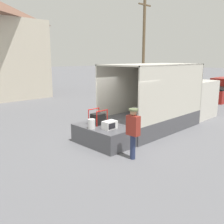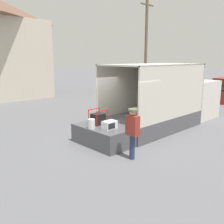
# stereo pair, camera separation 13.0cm
# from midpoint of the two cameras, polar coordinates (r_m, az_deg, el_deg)

# --- Properties ---
(ground_plane) EXTENTS (160.00, 160.00, 0.00)m
(ground_plane) POSITION_cam_midpoint_polar(r_m,az_deg,el_deg) (10.41, 1.20, -6.42)
(ground_plane) COLOR slate
(box_truck) EXTENTS (7.32, 2.42, 3.07)m
(box_truck) POSITION_cam_midpoint_polar(r_m,az_deg,el_deg) (13.49, 14.33, 1.51)
(box_truck) COLOR silver
(box_truck) RESTS_ON ground
(tailgate_deck) EXTENTS (1.40, 2.30, 0.73)m
(tailgate_deck) POSITION_cam_midpoint_polar(r_m,az_deg,el_deg) (9.84, -1.70, -5.30)
(tailgate_deck) COLOR #4C4C51
(tailgate_deck) RESTS_ON ground
(microwave) EXTENTS (0.53, 0.36, 0.31)m
(microwave) POSITION_cam_midpoint_polar(r_m,az_deg,el_deg) (9.32, -0.18, -2.97)
(microwave) COLOR white
(microwave) RESTS_ON tailgate_deck
(portable_generator) EXTENTS (0.59, 0.53, 0.61)m
(portable_generator) POSITION_cam_midpoint_polar(r_m,az_deg,el_deg) (9.98, -2.76, -1.51)
(portable_generator) COLOR black
(portable_generator) RESTS_ON tailgate_deck
(orange_bucket) EXTENTS (0.27, 0.27, 0.36)m
(orange_bucket) POSITION_cam_midpoint_polar(r_m,az_deg,el_deg) (9.39, -4.30, -2.71)
(orange_bucket) COLOR silver
(orange_bucket) RESTS_ON tailgate_deck
(worker_person) EXTENTS (0.31, 0.44, 1.72)m
(worker_person) POSITION_cam_midpoint_polar(r_m,az_deg,el_deg) (8.24, 5.16, -3.80)
(worker_person) COLOR navy
(worker_person) RESTS_ON ground
(utility_pole) EXTENTS (1.80, 0.28, 8.97)m
(utility_pole) POSITION_cam_midpoint_polar(r_m,az_deg,el_deg) (25.98, 7.93, 15.03)
(utility_pole) COLOR brown
(utility_pole) RESTS_ON ground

